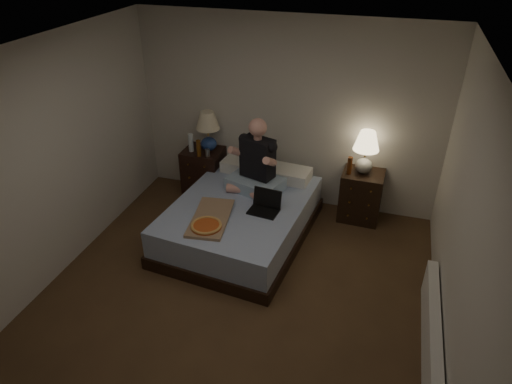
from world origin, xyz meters
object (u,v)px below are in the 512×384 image
(soda_can, at_px, (208,153))
(beer_bottle_right, at_px, (350,166))
(laptop, at_px, (264,203))
(lamp_right, at_px, (365,152))
(water_bottle, at_px, (191,143))
(pizza_box, at_px, (206,226))
(radiator, at_px, (431,332))
(person, at_px, (255,156))
(bed, at_px, (241,220))
(lamp_left, at_px, (208,131))
(nightstand_left, at_px, (204,172))
(beer_bottle_left, at_px, (199,148))
(nightstand_right, at_px, (361,195))

(soda_can, height_order, beer_bottle_right, beer_bottle_right)
(beer_bottle_right, relative_size, laptop, 0.68)
(lamp_right, height_order, water_bottle, lamp_right)
(pizza_box, bearing_deg, radiator, -19.46)
(person, bearing_deg, beer_bottle_right, 38.26)
(bed, xyz_separation_m, lamp_left, (-0.75, 0.87, 0.72))
(pizza_box, bearing_deg, nightstand_left, 106.45)
(beer_bottle_left, bearing_deg, radiator, -30.88)
(bed, distance_m, person, 0.80)
(beer_bottle_right, bearing_deg, nightstand_left, 178.17)
(nightstand_right, distance_m, beer_bottle_left, 2.23)
(water_bottle, height_order, laptop, water_bottle)
(lamp_left, bearing_deg, nightstand_left, -165.27)
(beer_bottle_left, xyz_separation_m, pizza_box, (0.63, -1.30, -0.27))
(soda_can, bearing_deg, bed, -44.92)
(person, height_order, radiator, person)
(nightstand_right, xyz_separation_m, lamp_left, (-2.11, 0.00, 0.63))
(lamp_left, height_order, laptop, lamp_left)
(lamp_left, relative_size, water_bottle, 2.24)
(water_bottle, height_order, person, person)
(soda_can, xyz_separation_m, pizza_box, (0.52, -1.33, -0.20))
(water_bottle, height_order, beer_bottle_right, water_bottle)
(nightstand_right, bearing_deg, lamp_right, -178.17)
(soda_can, bearing_deg, lamp_right, 5.03)
(nightstand_right, distance_m, soda_can, 2.10)
(lamp_right, relative_size, radiator, 0.35)
(bed, height_order, person, person)
(nightstand_left, xyz_separation_m, beer_bottle_right, (2.01, -0.06, 0.44))
(lamp_left, xyz_separation_m, beer_bottle_left, (-0.06, -0.21, -0.17))
(water_bottle, bearing_deg, lamp_left, 23.94)
(water_bottle, bearing_deg, lamp_right, 2.43)
(lamp_right, bearing_deg, pizza_box, -135.26)
(water_bottle, distance_m, soda_can, 0.29)
(laptop, bearing_deg, radiator, -22.37)
(nightstand_left, xyz_separation_m, person, (0.91, -0.49, 0.62))
(bed, height_order, beer_bottle_right, beer_bottle_right)
(pizza_box, xyz_separation_m, radiator, (2.39, -0.51, -0.33))
(bed, distance_m, lamp_left, 1.35)
(bed, height_order, laptop, laptop)
(water_bottle, xyz_separation_m, person, (1.05, -0.41, 0.15))
(pizza_box, bearing_deg, nightstand_right, 36.97)
(water_bottle, bearing_deg, radiator, -31.05)
(nightstand_right, distance_m, laptop, 1.46)
(lamp_left, distance_m, water_bottle, 0.29)
(lamp_left, bearing_deg, lamp_right, 0.00)
(nightstand_left, height_order, soda_can, soda_can)
(bed, xyz_separation_m, soda_can, (-0.69, 0.69, 0.49))
(nightstand_left, distance_m, water_bottle, 0.49)
(nightstand_right, xyz_separation_m, person, (-1.28, -0.51, 0.62))
(water_bottle, bearing_deg, soda_can, -16.67)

